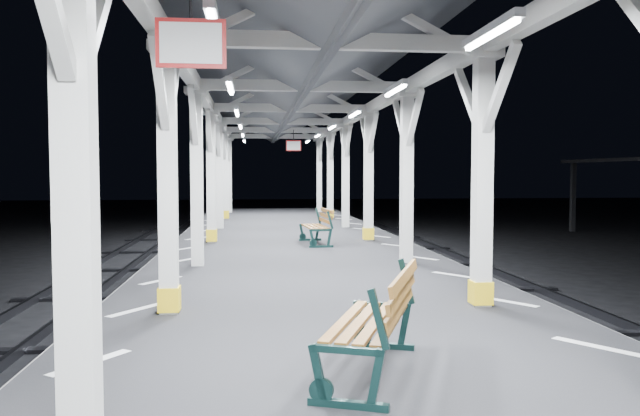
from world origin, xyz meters
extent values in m
cube|color=black|center=(0.00, 0.00, 0.50)|extent=(6.00, 50.00, 1.00)
cube|color=silver|center=(-2.45, 0.00, 1.00)|extent=(1.00, 48.00, 0.01)
cube|color=silver|center=(2.45, 0.00, 1.00)|extent=(1.00, 48.00, 0.01)
cube|color=silver|center=(-2.00, -2.00, 2.60)|extent=(0.22, 0.22, 3.20)
cube|color=silver|center=(-2.00, -1.45, 3.75)|extent=(0.10, 0.99, 0.99)
cube|color=silver|center=(-2.00, 2.00, 2.60)|extent=(0.22, 0.22, 3.20)
cube|color=silver|center=(-2.00, 2.00, 4.26)|extent=(0.40, 0.40, 0.12)
cube|color=gold|center=(-2.00, 2.00, 1.18)|extent=(0.26, 0.26, 0.30)
cube|color=silver|center=(-2.00, 2.55, 3.75)|extent=(0.10, 0.99, 0.99)
cube|color=silver|center=(-2.00, 1.45, 3.75)|extent=(0.10, 0.99, 0.99)
cube|color=silver|center=(-2.00, 6.00, 2.60)|extent=(0.22, 0.22, 3.20)
cube|color=silver|center=(-2.00, 6.00, 4.26)|extent=(0.40, 0.40, 0.12)
cube|color=silver|center=(-2.00, 6.55, 3.75)|extent=(0.10, 0.99, 0.99)
cube|color=silver|center=(-2.00, 5.45, 3.75)|extent=(0.10, 0.99, 0.99)
cube|color=silver|center=(-2.00, 10.00, 2.60)|extent=(0.22, 0.22, 3.20)
cube|color=silver|center=(-2.00, 10.00, 4.26)|extent=(0.40, 0.40, 0.12)
cube|color=gold|center=(-2.00, 10.00, 1.18)|extent=(0.26, 0.26, 0.30)
cube|color=silver|center=(-2.00, 10.55, 3.75)|extent=(0.10, 0.99, 0.99)
cube|color=silver|center=(-2.00, 9.45, 3.75)|extent=(0.10, 0.99, 0.99)
cube|color=silver|center=(-2.00, 14.00, 2.60)|extent=(0.22, 0.22, 3.20)
cube|color=silver|center=(-2.00, 14.00, 4.26)|extent=(0.40, 0.40, 0.12)
cube|color=silver|center=(-2.00, 14.55, 3.75)|extent=(0.10, 0.99, 0.99)
cube|color=silver|center=(-2.00, 13.45, 3.75)|extent=(0.10, 0.99, 0.99)
cube|color=silver|center=(-2.00, 18.00, 2.60)|extent=(0.22, 0.22, 3.20)
cube|color=silver|center=(-2.00, 18.00, 4.26)|extent=(0.40, 0.40, 0.12)
cube|color=gold|center=(-2.00, 18.00, 1.18)|extent=(0.26, 0.26, 0.30)
cube|color=silver|center=(-2.00, 18.55, 3.75)|extent=(0.10, 0.99, 0.99)
cube|color=silver|center=(-2.00, 17.45, 3.75)|extent=(0.10, 0.99, 0.99)
cube|color=silver|center=(-2.00, 22.00, 2.60)|extent=(0.22, 0.22, 3.20)
cube|color=silver|center=(-2.00, 22.00, 4.26)|extent=(0.40, 0.40, 0.12)
cube|color=silver|center=(-2.00, 22.55, 3.75)|extent=(0.10, 0.99, 0.99)
cube|color=silver|center=(-2.00, 21.45, 3.75)|extent=(0.10, 0.99, 0.99)
cube|color=silver|center=(2.00, 2.00, 2.60)|extent=(0.22, 0.22, 3.20)
cube|color=silver|center=(2.00, 2.00, 4.26)|extent=(0.40, 0.40, 0.12)
cube|color=gold|center=(2.00, 2.00, 1.18)|extent=(0.26, 0.26, 0.30)
cube|color=silver|center=(2.00, 2.55, 3.75)|extent=(0.10, 0.99, 0.99)
cube|color=silver|center=(2.00, 1.45, 3.75)|extent=(0.10, 0.99, 0.99)
cube|color=silver|center=(2.00, 6.00, 2.60)|extent=(0.22, 0.22, 3.20)
cube|color=silver|center=(2.00, 6.00, 4.26)|extent=(0.40, 0.40, 0.12)
cube|color=silver|center=(2.00, 6.55, 3.75)|extent=(0.10, 0.99, 0.99)
cube|color=silver|center=(2.00, 5.45, 3.75)|extent=(0.10, 0.99, 0.99)
cube|color=silver|center=(2.00, 10.00, 2.60)|extent=(0.22, 0.22, 3.20)
cube|color=silver|center=(2.00, 10.00, 4.26)|extent=(0.40, 0.40, 0.12)
cube|color=gold|center=(2.00, 10.00, 1.18)|extent=(0.26, 0.26, 0.30)
cube|color=silver|center=(2.00, 10.55, 3.75)|extent=(0.10, 0.99, 0.99)
cube|color=silver|center=(2.00, 9.45, 3.75)|extent=(0.10, 0.99, 0.99)
cube|color=silver|center=(2.00, 14.00, 2.60)|extent=(0.22, 0.22, 3.20)
cube|color=silver|center=(2.00, 14.00, 4.26)|extent=(0.40, 0.40, 0.12)
cube|color=silver|center=(2.00, 14.55, 3.75)|extent=(0.10, 0.99, 0.99)
cube|color=silver|center=(2.00, 13.45, 3.75)|extent=(0.10, 0.99, 0.99)
cube|color=silver|center=(2.00, 18.00, 2.60)|extent=(0.22, 0.22, 3.20)
cube|color=silver|center=(2.00, 18.00, 4.26)|extent=(0.40, 0.40, 0.12)
cube|color=gold|center=(2.00, 18.00, 1.18)|extent=(0.26, 0.26, 0.30)
cube|color=silver|center=(2.00, 18.55, 3.75)|extent=(0.10, 0.99, 0.99)
cube|color=silver|center=(2.00, 17.45, 3.75)|extent=(0.10, 0.99, 0.99)
cube|color=silver|center=(2.00, 22.00, 2.60)|extent=(0.22, 0.22, 3.20)
cube|color=silver|center=(2.00, 22.00, 4.26)|extent=(0.40, 0.40, 0.12)
cube|color=silver|center=(2.00, 22.55, 3.75)|extent=(0.10, 0.99, 0.99)
cube|color=silver|center=(2.00, 21.45, 3.75)|extent=(0.10, 0.99, 0.99)
cube|color=silver|center=(2.00, 0.00, 4.38)|extent=(0.18, 48.00, 0.24)
cube|color=silver|center=(0.00, 2.00, 4.38)|extent=(4.20, 0.14, 0.20)
cube|color=silver|center=(0.00, 6.00, 4.38)|extent=(4.20, 0.14, 0.20)
cube|color=silver|center=(0.00, 10.00, 4.38)|extent=(4.20, 0.14, 0.20)
cube|color=silver|center=(0.00, 14.00, 4.38)|extent=(4.20, 0.14, 0.20)
cube|color=silver|center=(0.00, 18.00, 4.38)|extent=(4.20, 0.14, 0.20)
cube|color=silver|center=(0.00, 22.00, 4.38)|extent=(4.20, 0.14, 0.20)
cube|color=silver|center=(-1.30, 0.00, 4.10)|extent=(0.10, 1.35, 0.08)
cube|color=white|center=(-1.30, 0.00, 4.05)|extent=(0.05, 1.25, 0.05)
cube|color=silver|center=(-1.30, 4.00, 4.10)|extent=(0.10, 1.35, 0.08)
cube|color=white|center=(-1.30, 4.00, 4.05)|extent=(0.05, 1.25, 0.05)
cube|color=silver|center=(-1.30, 8.00, 4.10)|extent=(0.10, 1.35, 0.08)
cube|color=white|center=(-1.30, 8.00, 4.05)|extent=(0.05, 1.25, 0.05)
cube|color=silver|center=(-1.30, 12.00, 4.10)|extent=(0.10, 1.35, 0.08)
cube|color=white|center=(-1.30, 12.00, 4.05)|extent=(0.05, 1.25, 0.05)
cube|color=silver|center=(-1.30, 16.00, 4.10)|extent=(0.10, 1.35, 0.08)
cube|color=white|center=(-1.30, 16.00, 4.05)|extent=(0.05, 1.25, 0.05)
cube|color=silver|center=(-1.30, 20.00, 4.10)|extent=(0.10, 1.35, 0.08)
cube|color=white|center=(-1.30, 20.00, 4.05)|extent=(0.05, 1.25, 0.05)
cube|color=silver|center=(1.30, 0.00, 4.10)|extent=(0.10, 1.35, 0.08)
cube|color=white|center=(1.30, 0.00, 4.05)|extent=(0.05, 1.25, 0.05)
cube|color=silver|center=(1.30, 4.00, 4.10)|extent=(0.10, 1.35, 0.08)
cube|color=white|center=(1.30, 4.00, 4.05)|extent=(0.05, 1.25, 0.05)
cube|color=silver|center=(1.30, 8.00, 4.10)|extent=(0.10, 1.35, 0.08)
cube|color=white|center=(1.30, 8.00, 4.05)|extent=(0.05, 1.25, 0.05)
cube|color=silver|center=(1.30, 12.00, 4.10)|extent=(0.10, 1.35, 0.08)
cube|color=white|center=(1.30, 12.00, 4.05)|extent=(0.05, 1.25, 0.05)
cube|color=silver|center=(1.30, 16.00, 4.10)|extent=(0.10, 1.35, 0.08)
cube|color=white|center=(1.30, 16.00, 4.05)|extent=(0.05, 1.25, 0.05)
cube|color=silver|center=(1.30, 20.00, 4.10)|extent=(0.10, 1.35, 0.08)
cube|color=white|center=(1.30, 20.00, 4.05)|extent=(0.05, 1.25, 0.05)
cube|color=red|center=(-1.39, -1.22, 3.67)|extent=(0.50, 0.03, 0.35)
cube|color=white|center=(-1.39, -1.22, 3.67)|extent=(0.44, 0.04, 0.29)
cylinder|color=black|center=(0.41, 15.20, 4.02)|extent=(0.02, 0.02, 0.36)
cube|color=red|center=(0.41, 15.20, 3.67)|extent=(0.50, 0.03, 0.35)
cube|color=white|center=(0.41, 15.20, 3.67)|extent=(0.44, 0.05, 0.29)
cube|color=black|center=(14.00, 22.00, 1.65)|extent=(0.20, 0.20, 3.30)
sphere|color=silver|center=(14.00, 22.00, 3.22)|extent=(0.20, 0.20, 0.20)
cube|color=black|center=(-0.27, -1.35, 1.03)|extent=(0.59, 0.28, 0.06)
cube|color=black|center=(-0.48, -1.27, 1.23)|extent=(0.17, 0.10, 0.47)
cube|color=black|center=(-0.08, -1.43, 1.23)|extent=(0.15, 0.10, 0.47)
cube|color=black|center=(-0.06, -1.43, 1.68)|extent=(0.17, 0.11, 0.45)
cube|color=black|center=(0.32, 0.17, 1.03)|extent=(0.59, 0.28, 0.06)
cube|color=black|center=(0.11, 0.25, 1.23)|extent=(0.17, 0.10, 0.47)
cube|color=black|center=(0.51, 0.10, 1.23)|extent=(0.15, 0.10, 0.47)
cube|color=black|center=(0.53, 0.09, 1.68)|extent=(0.17, 0.11, 0.45)
cube|color=brown|center=(-0.17, -0.52, 1.46)|extent=(0.64, 1.48, 0.04)
cube|color=brown|center=(-0.04, -0.57, 1.46)|extent=(0.64, 1.48, 0.04)
cube|color=brown|center=(0.08, -0.61, 1.46)|extent=(0.64, 1.48, 0.04)
cube|color=brown|center=(0.20, -0.66, 1.46)|extent=(0.64, 1.48, 0.04)
cube|color=brown|center=(0.27, -0.69, 1.60)|extent=(0.60, 1.46, 0.10)
cube|color=brown|center=(0.29, -0.69, 1.73)|extent=(0.60, 1.46, 0.10)
cube|color=brown|center=(0.31, -0.70, 1.87)|extent=(0.60, 1.46, 0.10)
cube|color=black|center=(0.62, 8.56, 1.03)|extent=(0.58, 0.10, 0.06)
cube|color=black|center=(0.41, 8.54, 1.22)|extent=(0.15, 0.06, 0.44)
cube|color=black|center=(0.81, 8.57, 1.22)|extent=(0.14, 0.06, 0.45)
cube|color=black|center=(0.83, 8.57, 1.64)|extent=(0.16, 0.06, 0.42)
cube|color=black|center=(0.50, 10.09, 1.03)|extent=(0.58, 0.10, 0.06)
cube|color=black|center=(0.28, 10.08, 1.22)|extent=(0.15, 0.06, 0.44)
cube|color=black|center=(0.69, 10.11, 1.22)|extent=(0.14, 0.06, 0.45)
cube|color=black|center=(0.71, 10.11, 1.64)|extent=(0.16, 0.06, 0.42)
cube|color=brown|center=(0.36, 9.31, 1.43)|extent=(0.20, 1.46, 0.03)
cube|color=brown|center=(0.49, 9.32, 1.43)|extent=(0.20, 1.46, 0.03)
cube|color=brown|center=(0.61, 9.33, 1.43)|extent=(0.20, 1.46, 0.03)
cube|color=brown|center=(0.74, 9.34, 1.43)|extent=(0.20, 1.46, 0.03)
cube|color=brown|center=(0.81, 9.35, 1.57)|extent=(0.16, 1.46, 0.09)
cube|color=brown|center=(0.82, 9.35, 1.69)|extent=(0.16, 1.46, 0.09)
cube|color=brown|center=(0.84, 9.35, 1.82)|extent=(0.16, 1.46, 0.09)
camera|label=1|loc=(-0.96, -5.81, 2.74)|focal=35.00mm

